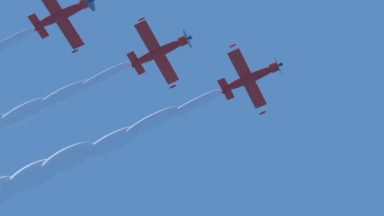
% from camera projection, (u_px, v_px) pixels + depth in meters
% --- Properties ---
extents(airplane_lead, '(8.69, 9.29, 3.37)m').
position_uv_depth(airplane_lead, '(251.00, 78.00, 92.45)').
color(airplane_lead, red).
extents(airplane_left_wingman, '(8.70, 9.43, 3.21)m').
position_uv_depth(airplane_left_wingman, '(161.00, 51.00, 91.73)').
color(airplane_left_wingman, red).
extents(airplane_right_wingman, '(8.67, 9.43, 3.69)m').
position_uv_depth(airplane_right_wingman, '(63.00, 14.00, 87.93)').
color(airplane_right_wingman, red).
extents(smoke_trail_lead, '(45.28, 18.30, 5.61)m').
position_uv_depth(smoke_trail_lead, '(21.00, 180.00, 99.50)').
color(smoke_trail_lead, white).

